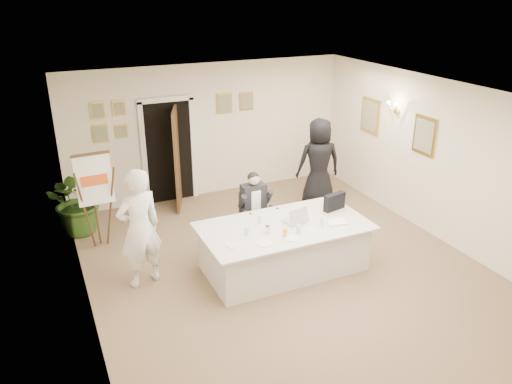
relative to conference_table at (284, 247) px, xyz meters
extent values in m
plane|color=brown|center=(0.03, 0.01, -0.39)|extent=(7.00, 7.00, 0.00)
cube|color=white|center=(0.03, 0.01, 2.41)|extent=(6.00, 7.00, 0.02)
cube|color=beige|center=(0.03, 3.51, 1.01)|extent=(6.00, 0.10, 2.80)
cube|color=beige|center=(0.03, -3.49, 1.01)|extent=(6.00, 0.10, 2.80)
cube|color=beige|center=(-2.97, 0.01, 1.01)|extent=(0.10, 7.00, 2.80)
cube|color=beige|center=(3.03, 0.01, 1.01)|extent=(0.10, 7.00, 2.80)
cube|color=black|center=(-0.87, 3.48, 0.66)|extent=(0.92, 0.06, 2.10)
cube|color=white|center=(-1.39, 3.45, 0.66)|extent=(0.10, 0.06, 2.20)
cube|color=white|center=(-0.35, 3.45, 0.66)|extent=(0.10, 0.06, 2.20)
cube|color=#392112|center=(-0.82, 3.06, 0.64)|extent=(0.33, 0.81, 2.02)
cube|color=silver|center=(0.00, 0.00, -0.02)|extent=(2.45, 1.23, 0.75)
cube|color=silver|center=(0.00, 0.00, 0.37)|extent=(2.63, 1.41, 0.03)
cube|color=white|center=(-2.55, 1.89, 0.88)|extent=(0.59, 0.20, 0.82)
imported|color=white|center=(-2.13, 0.51, 0.54)|extent=(0.77, 0.60, 1.86)
imported|color=black|center=(1.83, 2.01, 0.51)|extent=(1.00, 0.77, 1.81)
imported|color=#2E531B|center=(-2.77, 2.71, 0.25)|extent=(1.30, 1.18, 1.29)
cube|color=black|center=(1.02, 0.18, 0.52)|extent=(0.42, 0.20, 0.28)
cube|color=white|center=(0.79, -0.28, 0.40)|extent=(0.33, 0.25, 0.03)
cylinder|color=white|center=(-0.97, -0.26, 0.39)|extent=(0.26, 0.26, 0.01)
cylinder|color=white|center=(-0.54, -0.41, 0.39)|extent=(0.27, 0.27, 0.01)
cylinder|color=white|center=(-0.11, -0.44, 0.39)|extent=(0.26, 0.26, 0.01)
cylinder|color=silver|center=(-0.66, -0.06, 0.45)|extent=(0.08, 0.08, 0.14)
cylinder|color=silver|center=(0.06, -0.33, 0.45)|extent=(0.08, 0.08, 0.14)
cylinder|color=silver|center=(0.51, -0.26, 0.45)|extent=(0.07, 0.07, 0.14)
cylinder|color=silver|center=(-0.31, 0.24, 0.45)|extent=(0.07, 0.07, 0.14)
cylinder|color=#FEB215|center=(-0.17, -0.34, 0.45)|extent=(0.08, 0.08, 0.13)
cylinder|color=silver|center=(-0.35, -0.12, 0.44)|extent=(0.10, 0.10, 0.11)
camera|label=1|loc=(-3.29, -6.15, 3.84)|focal=35.00mm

